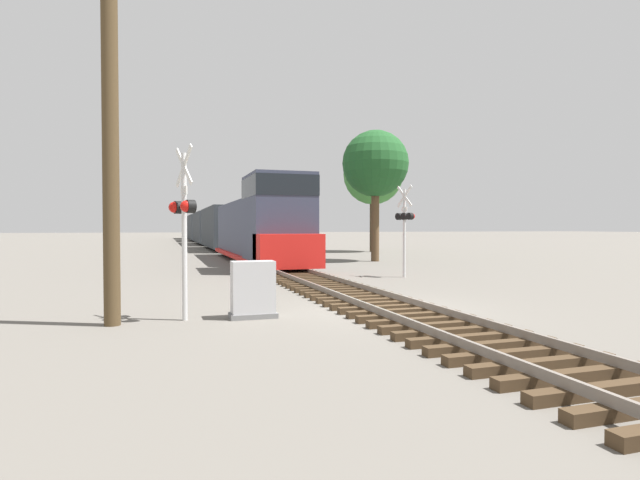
{
  "coord_description": "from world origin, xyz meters",
  "views": [
    {
      "loc": [
        -5.42,
        -11.75,
        2.14
      ],
      "look_at": [
        -0.25,
        4.48,
        1.7
      ],
      "focal_mm": 28.0,
      "sensor_mm": 36.0,
      "label": 1
    }
  ],
  "objects_px": {
    "crossing_signal_far": "(405,221)",
    "tree_mid_background": "(373,175)",
    "utility_pole": "(110,94)",
    "freight_train": "(209,228)",
    "relay_cabinet": "(253,290)",
    "crossing_signal_near": "(183,217)",
    "tree_far_right": "(375,164)"
  },
  "relations": [
    {
      "from": "relay_cabinet",
      "to": "tree_mid_background",
      "type": "height_order",
      "value": "tree_mid_background"
    },
    {
      "from": "crossing_signal_far",
      "to": "tree_mid_background",
      "type": "relative_size",
      "value": 0.42
    },
    {
      "from": "crossing_signal_far",
      "to": "freight_train",
      "type": "bearing_deg",
      "value": -8.76
    },
    {
      "from": "utility_pole",
      "to": "tree_mid_background",
      "type": "bearing_deg",
      "value": 56.65
    },
    {
      "from": "crossing_signal_near",
      "to": "relay_cabinet",
      "type": "height_order",
      "value": "crossing_signal_near"
    },
    {
      "from": "utility_pole",
      "to": "tree_mid_background",
      "type": "distance_m",
      "value": 33.81
    },
    {
      "from": "crossing_signal_far",
      "to": "relay_cabinet",
      "type": "xyz_separation_m",
      "value": [
        -7.87,
        -7.55,
        -1.75
      ]
    },
    {
      "from": "crossing_signal_near",
      "to": "utility_pole",
      "type": "distance_m",
      "value": 3.03
    },
    {
      "from": "crossing_signal_near",
      "to": "tree_far_right",
      "type": "height_order",
      "value": "tree_far_right"
    },
    {
      "from": "crossing_signal_far",
      "to": "tree_mid_background",
      "type": "xyz_separation_m",
      "value": [
        7.62,
        20.69,
        4.24
      ]
    },
    {
      "from": "crossing_signal_near",
      "to": "relay_cabinet",
      "type": "bearing_deg",
      "value": 64.74
    },
    {
      "from": "relay_cabinet",
      "to": "utility_pole",
      "type": "relative_size",
      "value": 0.14
    },
    {
      "from": "crossing_signal_near",
      "to": "freight_train",
      "type": "bearing_deg",
      "value": 154.52
    },
    {
      "from": "freight_train",
      "to": "crossing_signal_far",
      "type": "height_order",
      "value": "freight_train"
    },
    {
      "from": "relay_cabinet",
      "to": "utility_pole",
      "type": "distance_m",
      "value": 5.33
    },
    {
      "from": "utility_pole",
      "to": "tree_mid_background",
      "type": "relative_size",
      "value": 1.06
    },
    {
      "from": "relay_cabinet",
      "to": "tree_far_right",
      "type": "relative_size",
      "value": 0.16
    },
    {
      "from": "crossing_signal_far",
      "to": "tree_far_right",
      "type": "relative_size",
      "value": 0.48
    },
    {
      "from": "tree_far_right",
      "to": "tree_mid_background",
      "type": "height_order",
      "value": "tree_mid_background"
    },
    {
      "from": "crossing_signal_near",
      "to": "utility_pole",
      "type": "height_order",
      "value": "utility_pole"
    },
    {
      "from": "freight_train",
      "to": "crossing_signal_far",
      "type": "xyz_separation_m",
      "value": [
        4.5,
        -41.19,
        0.34
      ]
    },
    {
      "from": "crossing_signal_far",
      "to": "relay_cabinet",
      "type": "bearing_deg",
      "value": 118.81
    },
    {
      "from": "tree_mid_background",
      "to": "relay_cabinet",
      "type": "bearing_deg",
      "value": -118.75
    },
    {
      "from": "tree_far_right",
      "to": "tree_mid_background",
      "type": "bearing_deg",
      "value": 66.88
    },
    {
      "from": "freight_train",
      "to": "relay_cabinet",
      "type": "height_order",
      "value": "freight_train"
    },
    {
      "from": "utility_pole",
      "to": "tree_far_right",
      "type": "relative_size",
      "value": 1.2
    },
    {
      "from": "crossing_signal_far",
      "to": "tree_mid_background",
      "type": "distance_m",
      "value": 22.45
    },
    {
      "from": "relay_cabinet",
      "to": "tree_mid_background",
      "type": "relative_size",
      "value": 0.14
    },
    {
      "from": "crossing_signal_near",
      "to": "crossing_signal_far",
      "type": "xyz_separation_m",
      "value": [
        9.44,
        7.39,
        0.03
      ]
    },
    {
      "from": "crossing_signal_near",
      "to": "tree_far_right",
      "type": "xyz_separation_m",
      "value": [
        12.29,
        16.91,
        3.67
      ]
    },
    {
      "from": "crossing_signal_near",
      "to": "relay_cabinet",
      "type": "xyz_separation_m",
      "value": [
        1.57,
        -0.15,
        -1.72
      ]
    },
    {
      "from": "freight_train",
      "to": "tree_mid_background",
      "type": "relative_size",
      "value": 8.65
    }
  ]
}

